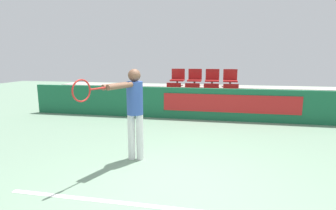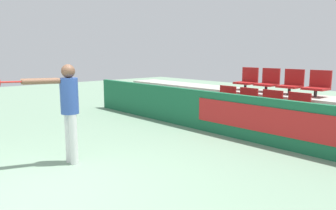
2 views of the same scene
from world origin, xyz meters
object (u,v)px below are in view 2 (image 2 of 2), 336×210
Objects in this scene: stadium_chair_7 at (318,85)px; stadium_chair_4 at (247,80)px; stadium_chair_3 at (296,109)px; stadium_chair_6 at (291,83)px; stadium_chair_1 at (245,102)px; stadium_chair_0 at (224,99)px; stadium_chair_5 at (268,81)px; tennis_player at (65,104)px; stadium_chair_2 at (269,105)px.

stadium_chair_4 is at bearing 180.00° from stadium_chair_7.
stadium_chair_3 is 1.20m from stadium_chair_6.
stadium_chair_1 is at bearing 180.00° from stadium_chair_3.
stadium_chair_5 reaches higher than stadium_chair_0.
stadium_chair_5 reaches higher than stadium_chair_3.
stadium_chair_2 is at bearing 94.63° from tennis_player.
stadium_chair_2 is at bearing 0.00° from stadium_chair_0.
stadium_chair_1 is 0.62m from stadium_chair_2.
stadium_chair_1 is (0.62, 0.00, 0.00)m from stadium_chair_0.
stadium_chair_1 is at bearing -142.76° from stadium_chair_7.
stadium_chair_5 is at bearing 90.00° from stadium_chair_1.
stadium_chair_6 is 0.62m from stadium_chair_7.
stadium_chair_7 is at bearing 0.00° from stadium_chair_5.
stadium_chair_3 is at bearing 0.00° from stadium_chair_0.
tennis_player reaches higher than stadium_chair_5.
stadium_chair_1 is at bearing -56.66° from stadium_chair_4.
stadium_chair_0 is 0.36× the size of tennis_player.
stadium_chair_4 and stadium_chair_6 have the same top height.
stadium_chair_2 is at bearing 0.00° from stadium_chair_1.
stadium_chair_4 is at bearing 90.00° from stadium_chair_0.
stadium_chair_6 is at bearing 56.66° from stadium_chair_1.
stadium_chair_1 is 1.61m from stadium_chair_7.
stadium_chair_0 is 1.00× the size of stadium_chair_3.
stadium_chair_7 is (1.24, 0.94, 0.43)m from stadium_chair_1.
tennis_player reaches higher than stadium_chair_0.
stadium_chair_2 is 1.00× the size of stadium_chair_7.
stadium_chair_6 is 5.22m from tennis_player.
stadium_chair_4 and stadium_chair_7 have the same top height.
stadium_chair_5 is at bearing 142.76° from stadium_chair_3.
stadium_chair_6 is (1.24, 0.94, 0.43)m from stadium_chair_0.
stadium_chair_6 is at bearing 97.57° from tennis_player.
stadium_chair_6 reaches higher than stadium_chair_3.
stadium_chair_6 is at bearing 123.34° from stadium_chair_3.
stadium_chair_2 is 1.03m from stadium_chair_6.
stadium_chair_6 is (0.62, 0.00, 0.00)m from stadium_chair_5.
stadium_chair_2 and stadium_chair_3 have the same top height.
stadium_chair_0 is at bearing 180.00° from stadium_chair_3.
stadium_chair_6 is at bearing 0.00° from stadium_chair_5.
stadium_chair_7 is (1.85, 0.00, 0.00)m from stadium_chair_4.
stadium_chair_7 is (0.00, 0.94, 0.43)m from stadium_chair_3.
tennis_player is at bearing -103.65° from stadium_chair_6.
stadium_chair_5 is 1.00× the size of stadium_chair_7.
stadium_chair_7 reaches higher than stadium_chair_3.
stadium_chair_7 is (0.62, 0.00, 0.00)m from stadium_chair_6.
stadium_chair_0 is 1.00× the size of stadium_chair_4.
tennis_player is (0.00, -5.07, -0.12)m from stadium_chair_4.
stadium_chair_0 is 2.12m from stadium_chair_7.
stadium_chair_7 reaches higher than stadium_chair_2.
stadium_chair_4 is at bearing 142.76° from stadium_chair_2.
stadium_chair_0 is 1.24m from stadium_chair_2.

